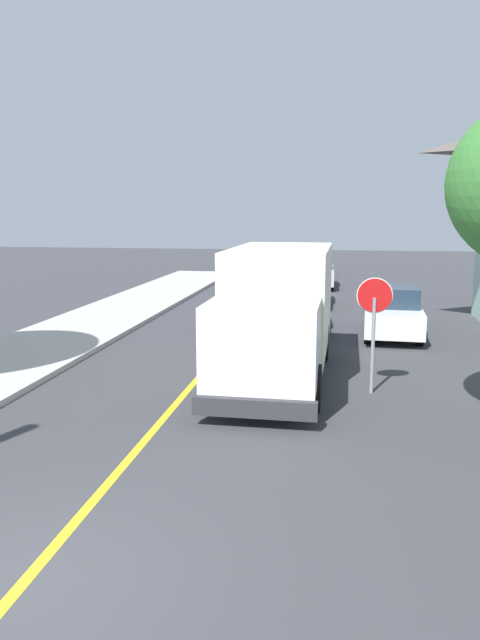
# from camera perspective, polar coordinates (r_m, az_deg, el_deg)

# --- Properties ---
(ground_plane) EXTENTS (120.00, 120.00, 0.00)m
(ground_plane) POSITION_cam_1_polar(r_m,az_deg,el_deg) (7.82, -19.70, -22.26)
(ground_plane) COLOR #38383D
(centre_line_yellow) EXTENTS (0.16, 56.00, 0.01)m
(centre_line_yellow) POSITION_cam_1_polar(r_m,az_deg,el_deg) (16.60, -2.90, -4.22)
(centre_line_yellow) COLOR gold
(centre_line_yellow) RESTS_ON ground
(box_truck) EXTENTS (2.50, 7.21, 3.20)m
(box_truck) POSITION_cam_1_polar(r_m,az_deg,el_deg) (15.14, 3.56, 1.19)
(box_truck) COLOR #F2EDCC
(box_truck) RESTS_ON ground
(parked_car_near) EXTENTS (2.02, 4.48, 1.67)m
(parked_car_near) POSITION_cam_1_polar(r_m,az_deg,el_deg) (21.38, 5.23, 1.15)
(parked_car_near) COLOR #2D4793
(parked_car_near) RESTS_ON ground
(parked_car_mid) EXTENTS (1.81, 4.41, 1.67)m
(parked_car_mid) POSITION_cam_1_polar(r_m,az_deg,el_deg) (27.17, 6.21, 3.06)
(parked_car_mid) COLOR silver
(parked_car_mid) RESTS_ON ground
(parked_car_far) EXTENTS (1.89, 4.44, 1.67)m
(parked_car_far) POSITION_cam_1_polar(r_m,az_deg,el_deg) (33.65, 7.18, 4.40)
(parked_car_far) COLOR #B7B7BC
(parked_car_far) RESTS_ON ground
(parked_car_furthest) EXTENTS (1.95, 4.46, 1.67)m
(parked_car_furthest) POSITION_cam_1_polar(r_m,az_deg,el_deg) (39.85, 6.63, 5.29)
(parked_car_furthest) COLOR maroon
(parked_car_furthest) RESTS_ON ground
(parked_van_across) EXTENTS (2.00, 4.48, 1.67)m
(parked_van_across) POSITION_cam_1_polar(r_m,az_deg,el_deg) (20.91, 14.03, 0.69)
(parked_van_across) COLOR silver
(parked_van_across) RESTS_ON ground
(stop_sign) EXTENTS (0.80, 0.10, 2.65)m
(stop_sign) POSITION_cam_1_polar(r_m,az_deg,el_deg) (14.06, 12.38, 0.65)
(stop_sign) COLOR gray
(stop_sign) RESTS_ON ground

